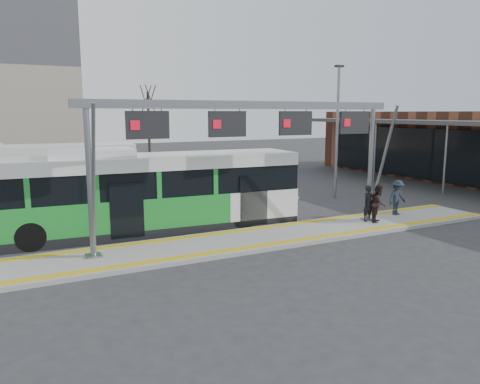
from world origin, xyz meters
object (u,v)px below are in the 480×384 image
(gantry, at_px, (255,129))
(passenger_a, at_px, (369,203))
(passenger_c, at_px, (397,198))
(passenger_b, at_px, (379,203))
(hero_bus, at_px, (146,193))

(gantry, distance_m, passenger_a, 6.59)
(gantry, height_order, passenger_a, gantry)
(gantry, bearing_deg, passenger_a, -1.49)
(gantry, xyz_separation_m, passenger_c, (7.78, 0.25, -3.33))
(gantry, relative_size, passenger_c, 7.89)
(passenger_a, xyz_separation_m, passenger_b, (0.28, -0.31, 0.03))
(passenger_a, bearing_deg, hero_bus, 156.31)
(passenger_a, bearing_deg, gantry, 174.56)
(passenger_c, bearing_deg, gantry, 174.89)
(passenger_c, bearing_deg, passenger_b, -165.58)
(passenger_a, bearing_deg, passenger_c, 6.83)
(hero_bus, height_order, passenger_b, hero_bus)
(hero_bus, xyz_separation_m, passenger_a, (9.11, -3.27, -0.66))
(hero_bus, distance_m, passenger_a, 9.70)
(hero_bus, height_order, passenger_c, hero_bus)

